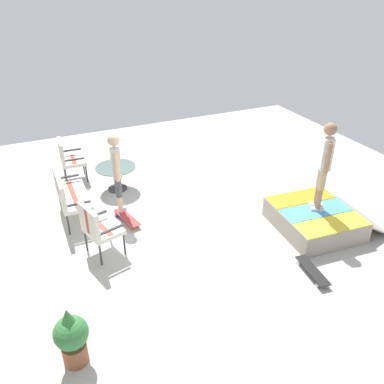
{
  "coord_description": "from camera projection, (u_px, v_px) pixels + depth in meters",
  "views": [
    {
      "loc": [
        -5.97,
        2.92,
        4.47
      ],
      "look_at": [
        0.13,
        0.18,
        0.7
      ],
      "focal_mm": 37.13,
      "sensor_mm": 36.0,
      "label": 1
    }
  ],
  "objects": [
    {
      "name": "person_watching",
      "position": [
        116.0,
        169.0,
        7.77
      ],
      "size": [
        0.47,
        0.28,
        1.77
      ],
      "color": "navy",
      "rests_on": "ground_plane"
    },
    {
      "name": "patio_table",
      "position": [
        116.0,
        173.0,
        9.02
      ],
      "size": [
        0.9,
        0.9,
        0.57
      ],
      "color": "#38383D",
      "rests_on": "ground_plane"
    },
    {
      "name": "ground_plane",
      "position": [
        203.0,
        225.0,
        8.0
      ],
      "size": [
        12.0,
        12.0,
        0.1
      ],
      "primitive_type": "cube",
      "color": "beige"
    },
    {
      "name": "patio_chair_by_wall",
      "position": [
        97.0,
        226.0,
        6.81
      ],
      "size": [
        0.74,
        0.7,
        1.02
      ],
      "color": "#38383D",
      "rests_on": "ground_plane"
    },
    {
      "name": "patio_chair_near_house",
      "position": [
        68.0,
        157.0,
        9.33
      ],
      "size": [
        0.65,
        0.58,
        1.02
      ],
      "color": "#38383D",
      "rests_on": "ground_plane"
    },
    {
      "name": "potted_plant",
      "position": [
        72.0,
        336.0,
        4.95
      ],
      "size": [
        0.44,
        0.44,
        0.92
      ],
      "color": "brown",
      "rests_on": "ground_plane"
    },
    {
      "name": "person_skater",
      "position": [
        325.0,
        160.0,
        7.2
      ],
      "size": [
        0.42,
        0.35,
        1.72
      ],
      "color": "silver",
      "rests_on": "skate_ramp"
    },
    {
      "name": "skate_ramp",
      "position": [
        315.0,
        219.0,
        7.74
      ],
      "size": [
        1.69,
        2.06,
        0.42
      ],
      "color": "gray",
      "rests_on": "ground_plane"
    },
    {
      "name": "skateboard_spare",
      "position": [
        312.0,
        271.0,
        6.6
      ],
      "size": [
        0.82,
        0.29,
        0.1
      ],
      "color": "black",
      "rests_on": "ground_plane"
    },
    {
      "name": "patio_bench",
      "position": [
        67.0,
        192.0,
        7.85
      ],
      "size": [
        1.25,
        0.55,
        1.02
      ],
      "color": "#38383D",
      "rests_on": "ground_plane"
    },
    {
      "name": "skateboard_by_bench",
      "position": [
        127.0,
        218.0,
        8.0
      ],
      "size": [
        0.82,
        0.38,
        0.1
      ],
      "color": "#B23838",
      "rests_on": "ground_plane"
    }
  ]
}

